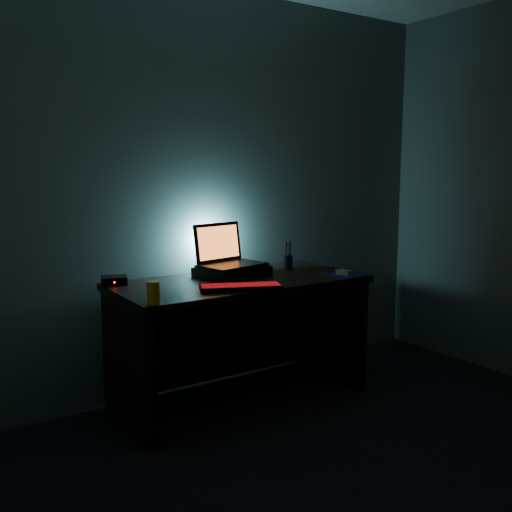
{
  "coord_description": "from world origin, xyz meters",
  "views": [
    {
      "loc": [
        -1.75,
        -1.2,
        1.39
      ],
      "look_at": [
        0.08,
        1.57,
        0.89
      ],
      "focal_mm": 40.0,
      "sensor_mm": 36.0,
      "label": 1
    }
  ],
  "objects_px": {
    "mouse": "(344,272)",
    "juice_glass": "(153,293)",
    "router": "(114,281)",
    "pen_cup": "(288,262)",
    "keyboard": "(241,287)",
    "laptop": "(226,256)"
  },
  "relations": [
    {
      "from": "router",
      "to": "laptop",
      "type": "bearing_deg",
      "value": 8.34
    },
    {
      "from": "mouse",
      "to": "pen_cup",
      "type": "distance_m",
      "value": 0.4
    },
    {
      "from": "laptop",
      "to": "juice_glass",
      "type": "height_order",
      "value": "laptop"
    },
    {
      "from": "keyboard",
      "to": "pen_cup",
      "type": "xyz_separation_m",
      "value": [
        0.6,
        0.38,
        0.03
      ]
    },
    {
      "from": "mouse",
      "to": "laptop",
      "type": "bearing_deg",
      "value": 136.58
    },
    {
      "from": "laptop",
      "to": "router",
      "type": "bearing_deg",
      "value": 160.19
    },
    {
      "from": "pen_cup",
      "to": "keyboard",
      "type": "bearing_deg",
      "value": -147.74
    },
    {
      "from": "router",
      "to": "juice_glass",
      "type": "bearing_deg",
      "value": -73.42
    },
    {
      "from": "keyboard",
      "to": "juice_glass",
      "type": "height_order",
      "value": "juice_glass"
    },
    {
      "from": "mouse",
      "to": "pen_cup",
      "type": "xyz_separation_m",
      "value": [
        -0.16,
        0.37,
        0.03
      ]
    },
    {
      "from": "mouse",
      "to": "juice_glass",
      "type": "xyz_separation_m",
      "value": [
        -1.28,
        -0.06,
        0.04
      ]
    },
    {
      "from": "keyboard",
      "to": "router",
      "type": "height_order",
      "value": "router"
    },
    {
      "from": "juice_glass",
      "to": "router",
      "type": "distance_m",
      "value": 0.56
    },
    {
      "from": "pen_cup",
      "to": "router",
      "type": "bearing_deg",
      "value": 173.4
    },
    {
      "from": "keyboard",
      "to": "juice_glass",
      "type": "xyz_separation_m",
      "value": [
        -0.53,
        -0.05,
        0.04
      ]
    },
    {
      "from": "keyboard",
      "to": "laptop",
      "type": "bearing_deg",
      "value": 93.28
    },
    {
      "from": "juice_glass",
      "to": "router",
      "type": "relative_size",
      "value": 0.66
    },
    {
      "from": "keyboard",
      "to": "pen_cup",
      "type": "relative_size",
      "value": 5.23
    },
    {
      "from": "mouse",
      "to": "juice_glass",
      "type": "height_order",
      "value": "juice_glass"
    },
    {
      "from": "mouse",
      "to": "router",
      "type": "relative_size",
      "value": 0.56
    },
    {
      "from": "router",
      "to": "pen_cup",
      "type": "bearing_deg",
      "value": 9.98
    },
    {
      "from": "mouse",
      "to": "juice_glass",
      "type": "bearing_deg",
      "value": 172.64
    }
  ]
}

